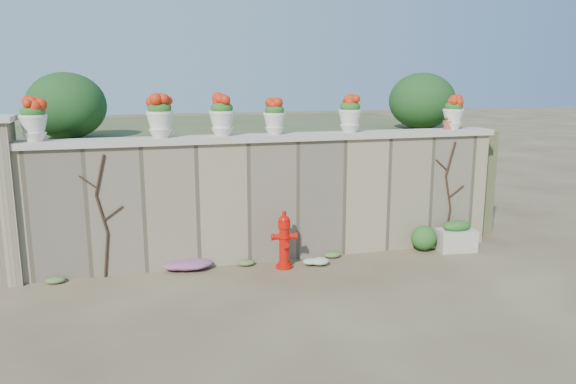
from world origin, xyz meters
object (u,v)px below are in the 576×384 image
object	(u,v)px
urn_pot_0	(33,120)
terracotta_pot	(449,123)
fire_hydrant	(284,239)
planter_box	(456,237)

from	to	relation	value
urn_pot_0	terracotta_pot	world-z (taller)	urn_pot_0
urn_pot_0	terracotta_pot	bearing A→B (deg)	0.00
fire_hydrant	urn_pot_0	size ratio (longest dim) A/B	1.51
fire_hydrant	planter_box	distance (m)	3.18
fire_hydrant	urn_pot_0	distance (m)	4.14
planter_box	urn_pot_0	distance (m)	7.14
urn_pot_0	terracotta_pot	distance (m)	6.83
planter_box	terracotta_pot	xyz separation A→B (m)	(0.05, 0.52, 1.96)
planter_box	fire_hydrant	bearing A→B (deg)	-172.88
urn_pot_0	planter_box	bearing A→B (deg)	-4.42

